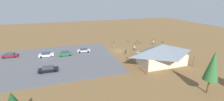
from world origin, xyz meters
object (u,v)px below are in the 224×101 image
at_px(bike_pavilion, 162,53).
at_px(bicycle_black_yard_left, 137,41).
at_px(car_black_end_stall, 48,69).
at_px(car_silver_mid_lot, 84,50).
at_px(pine_west, 213,66).
at_px(bicycle_white_edge_south, 129,40).
at_px(lot_sign, 114,44).
at_px(car_white_aisle_side, 46,55).
at_px(car_maroon_far_end, 10,55).
at_px(bicycle_silver_yard_front, 128,60).
at_px(visitor_crossing_yard, 126,51).
at_px(visitor_at_bikes, 153,42).
at_px(bicycle_purple_front_row, 153,40).
at_px(bicycle_blue_by_bin, 163,42).
at_px(car_green_second_row, 65,53).
at_px(visitor_near_lot, 135,48).
at_px(bicycle_red_trailside, 140,43).
at_px(bicycle_green_lone_west, 136,43).
at_px(trash_bin, 114,43).

xyz_separation_m(bike_pavilion, bicycle_black_yard_left, (-4.80, -23.59, -2.84)).
bearing_deg(car_black_end_stall, car_silver_mid_lot, -130.96).
distance_m(pine_west, bicycle_white_edge_south, 40.53).
distance_m(lot_sign, car_white_aisle_side, 23.12).
distance_m(bicycle_black_yard_left, car_maroon_far_end, 46.36).
bearing_deg(bicycle_silver_yard_front, car_maroon_far_end, -23.54).
relative_size(car_white_aisle_side, visitor_crossing_yard, 2.60).
bearing_deg(visitor_at_bikes, bicycle_purple_front_row, -122.43).
bearing_deg(visitor_crossing_yard, visitor_at_bikes, -155.81).
xyz_separation_m(bicycle_blue_by_bin, car_maroon_far_end, (55.35, -0.88, 0.33)).
bearing_deg(bicycle_black_yard_left, visitor_crossing_yard, 49.55).
distance_m(pine_west, bicycle_black_yard_left, 39.22).
bearing_deg(pine_west, bicycle_blue_by_bin, -112.67).
height_order(pine_west, visitor_at_bikes, pine_west).
distance_m(bike_pavilion, visitor_crossing_yard, 12.72).
xyz_separation_m(car_silver_mid_lot, car_green_second_row, (6.20, 1.54, 0.04)).
bearing_deg(pine_west, car_green_second_row, -50.74).
xyz_separation_m(car_silver_mid_lot, visitor_near_lot, (-17.24, 3.96, 0.22)).
bearing_deg(lot_sign, car_white_aisle_side, 4.44).
height_order(car_white_aisle_side, car_green_second_row, car_white_aisle_side).
height_order(lot_sign, visitor_at_bikes, lot_sign).
bearing_deg(bicycle_purple_front_row, car_white_aisle_side, 8.72).
bearing_deg(car_silver_mid_lot, bicycle_red_trailside, -172.70).
bearing_deg(bicycle_green_lone_west, bicycle_black_yard_left, -127.52).
relative_size(bicycle_green_lone_west, car_green_second_row, 0.36).
relative_size(pine_west, car_white_aisle_side, 1.98).
bearing_deg(car_white_aisle_side, visitor_at_bikes, -178.18).
height_order(bike_pavilion, trash_bin, bike_pavilion).
bearing_deg(car_silver_mid_lot, pine_west, 120.33).
bearing_deg(trash_bin, visitor_at_bikes, 157.77).
height_order(bicycle_black_yard_left, car_silver_mid_lot, car_silver_mid_lot).
distance_m(bicycle_blue_by_bin, car_white_aisle_side, 44.74).
relative_size(bicycle_black_yard_left, visitor_at_bikes, 0.89).
xyz_separation_m(bicycle_purple_front_row, bicycle_black_yard_left, (7.46, -0.59, 0.01)).
xyz_separation_m(bicycle_green_lone_west, car_silver_mid_lot, (21.44, 3.58, 0.32)).
distance_m(pine_west, bicycle_purple_front_row, 40.25).
xyz_separation_m(bicycle_green_lone_west, visitor_crossing_yard, (8.54, 9.74, 0.53)).
xyz_separation_m(trash_bin, car_black_end_stall, (23.92, 18.88, 0.30)).
relative_size(bicycle_red_trailside, bicycle_blue_by_bin, 0.95).
bearing_deg(car_green_second_row, bicycle_purple_front_row, -168.83).
bearing_deg(bicycle_purple_front_row, visitor_at_bikes, 57.57).
height_order(bike_pavilion, bicycle_silver_yard_front, bike_pavilion).
bearing_deg(car_black_end_stall, lot_sign, -148.48).
bearing_deg(bicycle_black_yard_left, car_green_second_row, 14.93).
height_order(car_green_second_row, visitor_near_lot, visitor_near_lot).
distance_m(bicycle_white_edge_south, car_green_second_row, 28.40).
bearing_deg(pine_west, bicycle_green_lone_west, -94.22).
bearing_deg(visitor_crossing_yard, car_maroon_far_end, -13.30).
relative_size(bicycle_silver_yard_front, car_black_end_stall, 0.35).
bearing_deg(trash_bin, bicycle_green_lone_west, 161.05).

